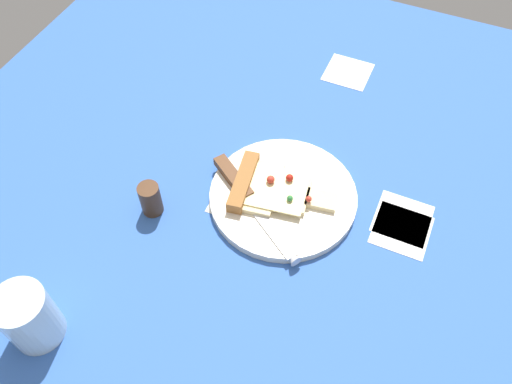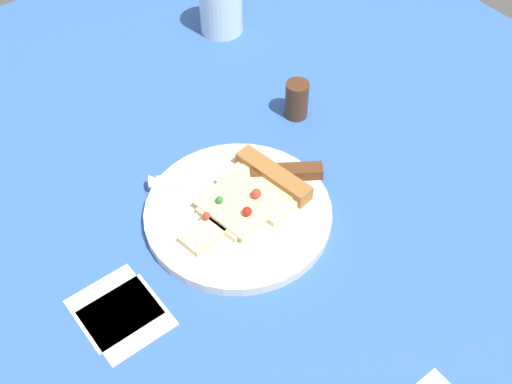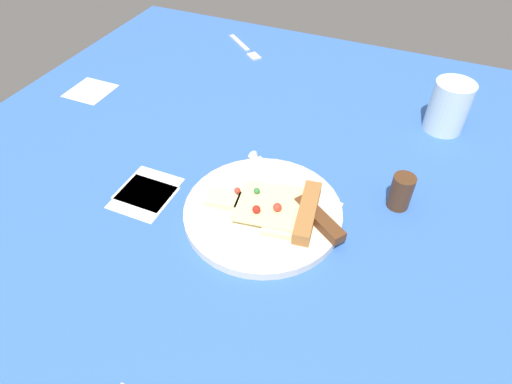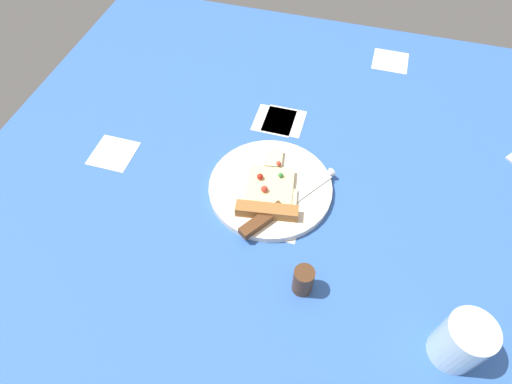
{
  "view_description": "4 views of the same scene",
  "coord_description": "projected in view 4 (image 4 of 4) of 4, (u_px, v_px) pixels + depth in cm",
  "views": [
    {
      "loc": [
        49.05,
        18.27,
        74.21
      ],
      "look_at": [
        1.29,
        -2.65,
        3.66
      ],
      "focal_mm": 37.37,
      "sensor_mm": 36.0,
      "label": 1
    },
    {
      "loc": [
        -46.81,
        33.3,
        68.57
      ],
      "look_at": [
        -2.64,
        -1.13,
        4.41
      ],
      "focal_mm": 45.94,
      "sensor_mm": 36.0,
      "label": 2
    },
    {
      "loc": [
        -46.36,
        -17.05,
        51.37
      ],
      "look_at": [
        0.56,
        3.25,
        2.42
      ],
      "focal_mm": 30.87,
      "sensor_mm": 36.0,
      "label": 3
    },
    {
      "loc": [
        10.1,
        -50.67,
        70.83
      ],
      "look_at": [
        -3.65,
        -2.46,
        3.16
      ],
      "focal_mm": 30.24,
      "sensor_mm": 36.0,
      "label": 4
    }
  ],
  "objects": [
    {
      "name": "ground_plane",
      "position": [
        276.0,
        200.0,
        0.89
      ],
      "size": [
        131.16,
        131.16,
        3.0
      ],
      "color": "#3360B7",
      "rests_on": "ground"
    },
    {
      "name": "plate",
      "position": [
        270.0,
        188.0,
        0.88
      ],
      "size": [
        25.1,
        25.1,
        1.49
      ],
      "primitive_type": "cylinder",
      "color": "silver",
      "rests_on": "ground_plane"
    },
    {
      "name": "pizza_slice",
      "position": [
        269.0,
        193.0,
        0.85
      ],
      "size": [
        12.49,
        18.39,
        2.65
      ],
      "rotation": [
        0.0,
        0.0,
        0.15
      ],
      "color": "beige",
      "rests_on": "plate"
    },
    {
      "name": "knife",
      "position": [
        280.0,
        208.0,
        0.83
      ],
      "size": [
        15.21,
        21.04,
        2.45
      ],
      "rotation": [
        0.0,
        0.0,
        -0.6
      ],
      "color": "silver",
      "rests_on": "plate"
    },
    {
      "name": "drinking_glass",
      "position": [
        462.0,
        341.0,
        0.65
      ],
      "size": [
        7.47,
        7.47,
        10.04
      ],
      "primitive_type": "cylinder",
      "color": "silver",
      "rests_on": "ground_plane"
    },
    {
      "name": "pepper_shaker",
      "position": [
        303.0,
        280.0,
        0.73
      ],
      "size": [
        3.56,
        3.56,
        6.08
      ],
      "primitive_type": "cylinder",
      "color": "#4C2D19",
      "rests_on": "ground_plane"
    }
  ]
}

